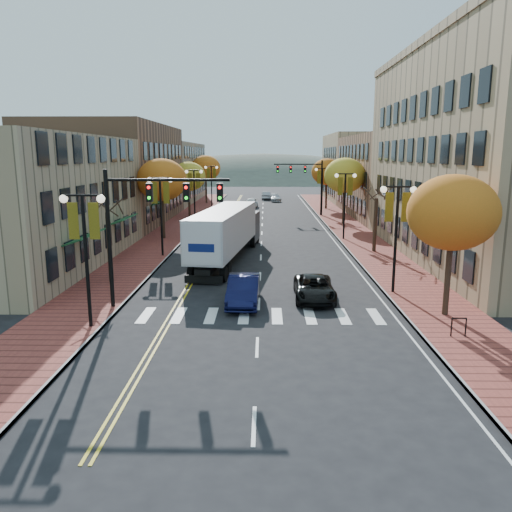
{
  "coord_description": "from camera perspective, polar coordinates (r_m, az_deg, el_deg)",
  "views": [
    {
      "loc": [
        0.29,
        -21.16,
        7.71
      ],
      "look_at": [
        -0.19,
        5.81,
        2.2
      ],
      "focal_mm": 35.0,
      "sensor_mm": 36.0,
      "label": 1
    }
  ],
  "objects": [
    {
      "name": "black_suv",
      "position": [
        27.12,
        6.68,
        -3.66
      ],
      "size": [
        2.19,
        4.59,
        1.27
      ],
      "primitive_type": "imported",
      "rotation": [
        0.0,
        0.0,
        -0.02
      ],
      "color": "black",
      "rests_on": "ground"
    },
    {
      "name": "building_right_mid",
      "position": [
        65.79,
        17.29,
        8.67
      ],
      "size": [
        15.0,
        24.0,
        10.0
      ],
      "primitive_type": "cube",
      "color": "brown",
      "rests_on": "ground"
    },
    {
      "name": "lamp_left_a",
      "position": [
        22.8,
        -18.99,
        2.3
      ],
      "size": [
        1.96,
        0.36,
        6.05
      ],
      "color": "black",
      "rests_on": "ground"
    },
    {
      "name": "lamp_left_c",
      "position": [
        55.81,
        -7.08,
        7.95
      ],
      "size": [
        1.96,
        0.36,
        6.05
      ],
      "color": "black",
      "rests_on": "ground"
    },
    {
      "name": "sidewalk_right",
      "position": [
        54.89,
        10.15,
        3.37
      ],
      "size": [
        4.0,
        85.0,
        0.15
      ],
      "primitive_type": "cube",
      "color": "brown",
      "rests_on": "ground"
    },
    {
      "name": "building_left_near",
      "position": [
        38.42,
        -25.87,
        5.6
      ],
      "size": [
        12.0,
        22.0,
        9.0
      ],
      "primitive_type": "cube",
      "color": "#9E8966",
      "rests_on": "ground"
    },
    {
      "name": "building_left_mid",
      "position": [
        59.76,
        -16.01,
        8.99
      ],
      "size": [
        12.0,
        24.0,
        11.0
      ],
      "primitive_type": "cube",
      "color": "brown",
      "rests_on": "ground"
    },
    {
      "name": "car_far_silver",
      "position": [
        83.59,
        2.23,
        6.66
      ],
      "size": [
        2.0,
        4.27,
        1.21
      ],
      "primitive_type": "imported",
      "rotation": [
        0.0,
        0.0,
        0.08
      ],
      "color": "#B8B7C0",
      "rests_on": "ground"
    },
    {
      "name": "car_far_white",
      "position": [
        73.47,
        -0.54,
        6.09
      ],
      "size": [
        2.21,
        4.46,
        1.46
      ],
      "primitive_type": "imported",
      "rotation": [
        0.0,
        0.0,
        -0.12
      ],
      "color": "white",
      "rests_on": "ground"
    },
    {
      "name": "lamp_left_b",
      "position": [
        38.12,
        -10.85,
        6.2
      ],
      "size": [
        1.96,
        0.36,
        6.05
      ],
      "color": "black",
      "rests_on": "ground"
    },
    {
      "name": "tree_right_b",
      "position": [
        40.48,
        13.45,
        3.48
      ],
      "size": [
        0.28,
        0.28,
        4.2
      ],
      "color": "#382619",
      "rests_on": "sidewalk_right"
    },
    {
      "name": "lamp_right_b",
      "position": [
        45.86,
        10.14,
        7.1
      ],
      "size": [
        1.96,
        0.36,
        6.05
      ],
      "color": "black",
      "rests_on": "ground"
    },
    {
      "name": "semi_truck",
      "position": [
        36.67,
        -3.23,
        3.02
      ],
      "size": [
        4.52,
        15.82,
        3.91
      ],
      "rotation": [
        0.0,
        0.0,
        -0.13
      ],
      "color": "black",
      "rests_on": "ground"
    },
    {
      "name": "tree_right_d",
      "position": [
        71.73,
        8.1,
        9.5
      ],
      "size": [
        4.35,
        4.35,
        7.0
      ],
      "color": "#382619",
      "rests_on": "sidewalk_right"
    },
    {
      "name": "building_right_far",
      "position": [
        87.11,
        13.28,
        9.79
      ],
      "size": [
        15.0,
        20.0,
        11.0
      ],
      "primitive_type": "cube",
      "color": "#9E8966",
      "rests_on": "ground"
    },
    {
      "name": "tree_left_c",
      "position": [
        61.92,
        -7.71,
        8.99
      ],
      "size": [
        4.16,
        4.16,
        6.69
      ],
      "color": "#382619",
      "rests_on": "sidewalk_left"
    },
    {
      "name": "sidewalk_left",
      "position": [
        54.99,
        -8.74,
        3.43
      ],
      "size": [
        4.0,
        85.0,
        0.15
      ],
      "primitive_type": "cube",
      "color": "brown",
      "rests_on": "ground"
    },
    {
      "name": "building_left_far",
      "position": [
        84.01,
        -11.01,
        9.32
      ],
      "size": [
        12.0,
        26.0,
        9.5
      ],
      "primitive_type": "cube",
      "color": "#9E8966",
      "rests_on": "ground"
    },
    {
      "name": "traffic_mast_near",
      "position": [
        24.99,
        -12.38,
        4.87
      ],
      "size": [
        6.1,
        0.35,
        7.0
      ],
      "color": "black",
      "rests_on": "ground"
    },
    {
      "name": "traffic_mast_far",
      "position": [
        63.43,
        5.78,
        8.97
      ],
      "size": [
        6.1,
        0.34,
        7.0
      ],
      "color": "black",
      "rests_on": "ground"
    },
    {
      "name": "car_far_oncoming",
      "position": [
        87.2,
        1.19,
        6.91
      ],
      "size": [
        1.61,
        4.12,
        1.34
      ],
      "primitive_type": "imported",
      "rotation": [
        0.0,
        0.0,
        3.09
      ],
      "color": "#A0A1A7",
      "rests_on": "ground"
    },
    {
      "name": "tree_left_a",
      "position": [
        31.09,
        -16.4,
        0.96
      ],
      "size": [
        0.28,
        0.28,
        4.2
      ],
      "color": "#382619",
      "rests_on": "sidewalk_left"
    },
    {
      "name": "tree_right_c",
      "position": [
        55.89,
        10.11,
        9.05
      ],
      "size": [
        4.48,
        4.48,
        7.21
      ],
      "color": "#382619",
      "rests_on": "sidewalk_right"
    },
    {
      "name": "lamp_left_d",
      "position": [
        73.65,
        -5.12,
        8.84
      ],
      "size": [
        1.96,
        0.36,
        6.05
      ],
      "color": "black",
      "rests_on": "ground"
    },
    {
      "name": "lamp_right_a",
      "position": [
        28.3,
        15.8,
        4.18
      ],
      "size": [
        1.96,
        0.36,
        6.05
      ],
      "color": "black",
      "rests_on": "ground"
    },
    {
      "name": "navy_sedan",
      "position": [
        26.13,
        -1.43,
        -3.91
      ],
      "size": [
        1.67,
        4.58,
        1.5
      ],
      "primitive_type": "imported",
      "rotation": [
        0.0,
        0.0,
        -0.02
      ],
      "color": "black",
      "rests_on": "ground"
    },
    {
      "name": "tree_left_d",
      "position": [
        79.73,
        -5.76,
        9.97
      ],
      "size": [
        4.61,
        4.61,
        7.42
      ],
      "color": "#382619",
      "rests_on": "sidewalk_left"
    },
    {
      "name": "tree_left_b",
      "position": [
        46.16,
        -10.72,
        8.54
      ],
      "size": [
        4.48,
        4.48,
        7.21
      ],
      "color": "#382619",
      "rests_on": "sidewalk_left"
    },
    {
      "name": "tree_right_a",
      "position": [
        24.88,
        21.57,
        4.61
      ],
      "size": [
        4.16,
        4.16,
        6.69
      ],
      "color": "#382619",
      "rests_on": "sidewalk_right"
    },
    {
      "name": "lamp_right_c",
      "position": [
        63.66,
        7.6,
        8.37
      ],
      "size": [
        1.96,
        0.36,
        6.05
      ],
      "color": "black",
      "rests_on": "ground"
    },
    {
      "name": "ground",
      "position": [
        22.52,
        0.21,
        -8.47
      ],
      "size": [
        200.0,
        200.0,
        0.0
      ],
      "primitive_type": "plane",
      "color": "black",
      "rests_on": "ground"
    }
  ]
}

